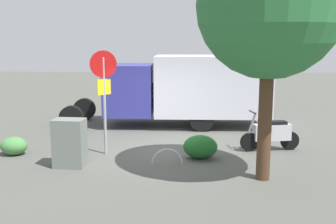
% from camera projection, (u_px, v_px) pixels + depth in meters
% --- Properties ---
extents(ground_plane, '(60.00, 60.00, 0.00)m').
position_uv_depth(ground_plane, '(162.00, 150.00, 12.00)').
color(ground_plane, '#4F4F49').
extents(box_truck_near, '(7.74, 2.22, 2.68)m').
position_uv_depth(box_truck_near, '(185.00, 86.00, 15.15)').
color(box_truck_near, black).
rests_on(box_truck_near, ground).
extents(motorcycle, '(1.80, 0.63, 1.20)m').
position_uv_depth(motorcycle, '(271.00, 133.00, 11.84)').
color(motorcycle, black).
rests_on(motorcycle, ground).
extents(stop_sign, '(0.71, 0.33, 2.97)m').
position_uv_depth(stop_sign, '(104.00, 86.00, 11.22)').
color(stop_sign, '#9E9EA3').
rests_on(stop_sign, ground).
extents(street_tree, '(3.27, 3.27, 5.63)m').
position_uv_depth(street_tree, '(270.00, 6.00, 8.77)').
color(street_tree, '#47301E').
rests_on(street_tree, ground).
extents(utility_cabinet, '(0.83, 0.60, 1.26)m').
position_uv_depth(utility_cabinet, '(70.00, 143.00, 10.29)').
color(utility_cabinet, slate).
rests_on(utility_cabinet, ground).
extents(bike_rack_hoop, '(0.85, 0.16, 0.85)m').
position_uv_depth(bike_rack_hoop, '(167.00, 164.00, 10.60)').
color(bike_rack_hoop, '#B7B7BC').
rests_on(bike_rack_hoop, ground).
extents(shrub_near_sign, '(0.70, 0.57, 0.48)m').
position_uv_depth(shrub_near_sign, '(76.00, 141.00, 12.03)').
color(shrub_near_sign, '#2D8A22').
rests_on(shrub_near_sign, ground).
extents(shrub_mid_verge, '(0.77, 0.63, 0.52)m').
position_uv_depth(shrub_mid_verge, '(14.00, 146.00, 11.43)').
color(shrub_mid_verge, '#468141').
rests_on(shrub_mid_verge, ground).
extents(shrub_by_tree, '(0.95, 0.78, 0.65)m').
position_uv_depth(shrub_by_tree, '(200.00, 147.00, 11.09)').
color(shrub_by_tree, '#1F5F26').
rests_on(shrub_by_tree, ground).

